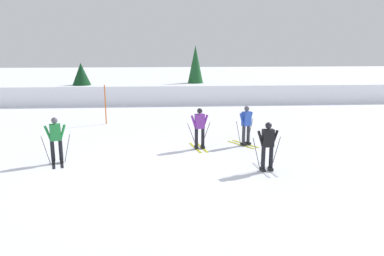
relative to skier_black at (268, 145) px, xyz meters
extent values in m
plane|color=white|center=(-4.31, 0.13, -0.92)|extent=(120.00, 120.00, 0.00)
cube|color=white|center=(-4.31, 18.35, -0.23)|extent=(80.00, 7.94, 1.37)
cube|color=silver|center=(-0.15, 0.12, -0.91)|extent=(0.26, 1.60, 0.02)
cube|color=silver|center=(0.12, 0.15, -0.91)|extent=(0.26, 1.60, 0.02)
cube|color=black|center=(-0.14, -0.02, -0.85)|extent=(0.15, 0.27, 0.10)
cube|color=black|center=(0.14, 0.01, -0.85)|extent=(0.15, 0.27, 0.10)
cylinder|color=black|center=(-0.14, -0.02, -0.37)|extent=(0.14, 0.14, 0.85)
cylinder|color=black|center=(0.14, 0.01, -0.37)|extent=(0.14, 0.14, 0.85)
cube|color=black|center=(0.00, -0.01, 0.25)|extent=(0.40, 0.28, 0.60)
cylinder|color=black|center=(-0.25, -0.02, 0.24)|extent=(0.26, 0.12, 0.55)
cylinder|color=black|center=(0.25, 0.04, 0.24)|extent=(0.26, 0.12, 0.55)
sphere|color=black|center=(0.00, -0.01, 0.68)|extent=(0.22, 0.22, 0.22)
cylinder|color=#38383D|center=(-0.35, 0.05, -0.33)|extent=(0.32, 0.06, 1.17)
cylinder|color=#38383D|center=(0.33, 0.13, -0.33)|extent=(0.32, 0.06, 1.17)
cube|color=gold|center=(-0.21, 3.42, -0.91)|extent=(0.95, 1.39, 0.02)
cube|color=gold|center=(0.02, 3.57, -0.91)|extent=(0.95, 1.39, 0.02)
cube|color=black|center=(-0.13, 3.29, -0.85)|extent=(0.24, 0.28, 0.10)
cube|color=black|center=(0.11, 3.45, -0.85)|extent=(0.24, 0.28, 0.10)
cylinder|color=#2D2D33|center=(-0.13, 3.29, -0.37)|extent=(0.14, 0.14, 0.85)
cylinder|color=#2D2D33|center=(0.11, 3.45, -0.37)|extent=(0.14, 0.14, 0.85)
cube|color=#284CB7|center=(-0.01, 3.37, 0.25)|extent=(0.45, 0.41, 0.60)
cylinder|color=#284CB7|center=(-0.23, 3.25, 0.24)|extent=(0.26, 0.21, 0.55)
cylinder|color=#284CB7|center=(0.19, 3.52, 0.24)|extent=(0.26, 0.21, 0.55)
sphere|color=#4C4C56|center=(-0.01, 3.37, 0.68)|extent=(0.22, 0.22, 0.22)
cylinder|color=#38383D|center=(-0.35, 3.27, -0.37)|extent=(0.28, 0.19, 1.10)
cylinder|color=#38383D|center=(0.22, 3.64, -0.37)|extent=(0.28, 0.19, 1.10)
cube|color=black|center=(-7.57, 1.46, -0.91)|extent=(0.55, 1.56, 0.02)
cube|color=black|center=(-7.30, 1.54, -0.91)|extent=(0.55, 1.56, 0.02)
cube|color=black|center=(-7.52, 1.32, -0.85)|extent=(0.19, 0.28, 0.10)
cube|color=black|center=(-7.26, 1.40, -0.85)|extent=(0.19, 0.28, 0.10)
cylinder|color=black|center=(-7.52, 1.32, -0.37)|extent=(0.14, 0.14, 0.85)
cylinder|color=black|center=(-7.26, 1.40, -0.37)|extent=(0.14, 0.14, 0.85)
cube|color=#23843D|center=(-7.39, 1.36, 0.25)|extent=(0.43, 0.34, 0.60)
cylinder|color=#23843D|center=(-7.64, 1.31, 0.24)|extent=(0.27, 0.16, 0.55)
cylinder|color=#23843D|center=(-7.16, 1.45, 0.24)|extent=(0.27, 0.16, 0.55)
sphere|color=#4C4C56|center=(-7.39, 1.36, 0.68)|extent=(0.22, 0.22, 0.22)
cylinder|color=#38383D|center=(-7.78, 1.35, -0.40)|extent=(0.25, 0.10, 1.04)
cylinder|color=#38383D|center=(-7.06, 1.56, -0.40)|extent=(0.25, 0.10, 1.04)
cube|color=gold|center=(-2.21, 3.09, -0.91)|extent=(0.42, 1.58, 0.02)
cube|color=gold|center=(-1.94, 3.14, -0.91)|extent=(0.42, 1.58, 0.02)
cube|color=black|center=(-2.18, 2.94, -0.85)|extent=(0.17, 0.28, 0.10)
cube|color=black|center=(-1.90, 3.00, -0.85)|extent=(0.17, 0.28, 0.10)
cylinder|color=black|center=(-2.18, 2.94, -0.37)|extent=(0.14, 0.14, 0.85)
cylinder|color=black|center=(-1.90, 3.00, -0.37)|extent=(0.14, 0.14, 0.85)
cube|color=purple|center=(-2.04, 2.97, 0.25)|extent=(0.42, 0.31, 0.60)
cylinder|color=purple|center=(-2.29, 2.94, 0.24)|extent=(0.27, 0.14, 0.55)
cylinder|color=purple|center=(-1.80, 3.04, 0.24)|extent=(0.27, 0.14, 0.55)
sphere|color=black|center=(-2.04, 2.97, 0.68)|extent=(0.22, 0.22, 0.22)
cylinder|color=#38383D|center=(-2.34, 3.01, -0.37)|extent=(0.43, 0.11, 1.10)
cylinder|color=#38383D|center=(-1.78, 3.12, -0.37)|extent=(0.43, 0.11, 1.10)
cylinder|color=#C65614|center=(-6.68, 8.28, 0.15)|extent=(0.06, 0.06, 2.14)
cylinder|color=#513823|center=(-1.15, 16.61, -0.57)|extent=(0.21, 0.21, 0.69)
cone|color=#194C23|center=(-1.15, 16.61, 1.52)|extent=(1.44, 1.44, 3.50)
cylinder|color=#513823|center=(-9.47, 15.68, -0.57)|extent=(0.24, 0.24, 0.69)
cone|color=#0F3819|center=(-9.47, 15.68, 0.90)|extent=(1.87, 1.87, 2.26)
camera|label=1|loc=(-3.41, -12.10, 3.34)|focal=35.26mm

